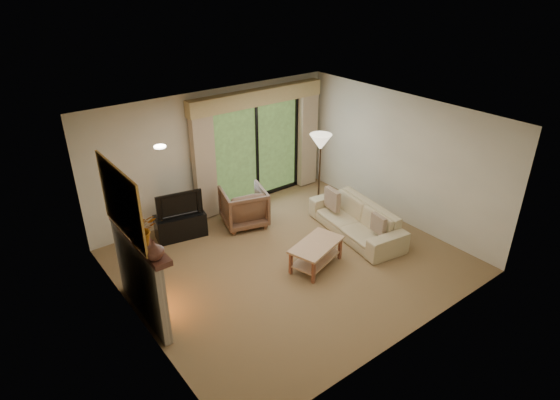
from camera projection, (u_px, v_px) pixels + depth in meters
floor at (290, 261)px, 8.37m from camera, size 5.50×5.50×0.00m
ceiling at (292, 120)px, 7.20m from camera, size 5.50×5.50×0.00m
wall_back at (215, 153)px, 9.56m from camera, size 5.00×0.00×5.00m
wall_front at (412, 264)px, 6.01m from camera, size 5.00×0.00×5.00m
wall_left at (132, 251)px, 6.30m from camera, size 0.00×5.00×5.00m
wall_right at (399, 158)px, 9.28m from camera, size 0.00×5.00×5.00m
fireplace at (140, 278)px, 6.78m from camera, size 0.24×1.70×1.37m
mirror at (121, 202)px, 6.16m from camera, size 0.07×1.45×1.02m
sliding_door at (257, 152)px, 10.15m from camera, size 2.26×0.10×2.16m
curtain_left at (204, 164)px, 9.30m from camera, size 0.45×0.18×2.35m
curtain_right at (307, 136)px, 10.76m from camera, size 0.45×0.18×2.35m
cornice at (258, 97)px, 9.54m from camera, size 3.20×0.24×0.32m
media_console at (181, 226)px, 9.02m from camera, size 1.01×0.60×0.47m
tv at (178, 203)px, 8.80m from camera, size 0.88×0.28×0.50m
armchair at (244, 207)px, 9.39m from camera, size 1.04×1.06×0.79m
sofa at (356, 220)px, 9.08m from camera, size 1.14×2.23×0.62m
pillow_near at (378, 224)px, 8.51m from camera, size 0.14×0.35×0.34m
pillow_far at (332, 199)px, 9.37m from camera, size 0.17×0.43×0.42m
coffee_table at (316, 255)px, 8.13m from camera, size 1.13×0.83×0.46m
floor_lamp at (319, 173)px, 9.75m from camera, size 0.51×0.51×1.70m
vase at (154, 249)px, 5.95m from camera, size 0.33×0.33×0.27m
branches at (140, 230)px, 6.19m from camera, size 0.48×0.43×0.48m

